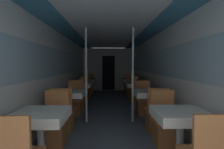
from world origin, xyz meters
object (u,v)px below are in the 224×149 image
chair_left_far_0 (55,128)px  chair_right_far_1 (144,104)px  chair_left_near_3 (86,91)px  chair_right_far_3 (128,87)px  dining_table_right_2 (137,86)px  chair_left_near_1 (63,118)px  chair_right_far_0 (165,127)px  dining_table_left_0 (40,119)px  support_pole_right_1 (133,75)px  chair_left_far_2 (84,93)px  dining_table_right_0 (180,118)px  chair_right_near_1 (156,117)px  dining_table_left_3 (87,81)px  dining_table_left_2 (81,86)px  chair_left_far_3 (89,87)px  support_pole_left_1 (86,75)px  chair_right_near_2 (140,100)px  chair_right_far_2 (134,93)px  dining_table_right_1 (149,95)px  dining_table_right_3 (130,81)px  chair_left_near_2 (78,100)px  chair_left_far_1 (75,104)px  chair_right_near_3 (132,91)px  dining_table_left_1 (70,95)px

chair_left_far_0 → chair_right_far_1: (1.84, 1.75, 0.00)m
chair_left_near_3 → chair_right_far_3: 2.18m
dining_table_right_2 → chair_right_far_1: bearing=-90.0°
chair_left_near_1 → chair_right_far_0: (1.84, -0.57, 0.00)m
chair_left_far_0 → chair_right_far_3: same height
dining_table_left_0 → support_pole_right_1: size_ratio=0.33×
chair_left_far_2 → chair_left_near_3: same height
dining_table_right_0 → chair_right_near_1: (0.00, 1.16, -0.35)m
dining_table_left_3 → chair_right_far_3: bearing=17.9°
dining_table_left_2 → chair_left_far_3: (-0.00, 2.34, -0.35)m
support_pole_left_1 → chair_left_far_3: support_pole_left_1 is taller
chair_right_near_2 → chair_right_far_2: 1.18m
chair_left_far_0 → dining_table_left_2: size_ratio=1.23×
dining_table_left_3 → dining_table_right_0: 5.56m
support_pole_left_1 → chair_right_far_0: 2.03m
dining_table_right_1 → dining_table_right_3: (0.00, 3.50, 0.00)m
chair_left_far_3 → chair_right_far_3: same height
dining_table_left_2 → chair_right_far_3: bearing=51.9°
chair_left_near_2 → chair_left_far_1: bearing=-90.0°
dining_table_left_2 → chair_right_far_3: (1.84, 2.34, -0.35)m
chair_right_near_1 → chair_right_near_3: (0.00, 3.50, 0.00)m
chair_left_near_2 → dining_table_right_2: chair_left_near_2 is taller
support_pole_right_1 → dining_table_right_3: (0.38, 3.50, -0.46)m
support_pole_left_1 → dining_table_right_0: size_ratio=2.99×
dining_table_left_3 → chair_right_near_3: bearing=-17.9°
support_pole_left_1 → chair_right_near_3: bearing=63.4°
dining_table_left_2 → chair_left_far_2: chair_left_far_2 is taller
chair_right_far_3 → dining_table_left_1: bearing=65.8°
chair_left_near_3 → support_pole_right_1: 3.35m
chair_right_far_0 → dining_table_right_3: chair_right_far_0 is taller
support_pole_left_1 → chair_right_far_0: (1.46, -1.16, -0.80)m
chair_left_near_1 → chair_left_near_2: 1.75m
dining_table_left_1 → dining_table_right_1: size_ratio=1.00×
dining_table_right_0 → chair_right_near_2: bearing=90.0°
chair_left_far_0 → dining_table_left_0: bearing=90.0°
dining_table_right_2 → chair_right_far_3: size_ratio=0.81×
dining_table_left_3 → dining_table_right_1: 3.95m
dining_table_left_1 → chair_left_near_2: bearing=90.0°
dining_table_right_3 → chair_right_far_0: bearing=-90.0°
chair_right_near_2 → dining_table_right_1: bearing=-90.0°
dining_table_left_0 → chair_left_near_1: (-0.00, 1.16, -0.35)m
dining_table_left_1 → support_pole_right_1: 1.53m
dining_table_left_0 → chair_left_far_3: size_ratio=0.81×
chair_right_near_1 → chair_left_far_0: bearing=-162.8°
support_pole_left_1 → dining_table_right_2: size_ratio=2.99×
support_pole_left_1 → dining_table_right_2: bearing=50.3°
chair_left_far_2 → chair_right_far_3: size_ratio=1.00×
chair_right_near_2 → chair_right_far_3: 2.93m
chair_left_near_2 → chair_right_near_2: size_ratio=1.00×
dining_table_left_2 → chair_left_far_3: 2.37m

